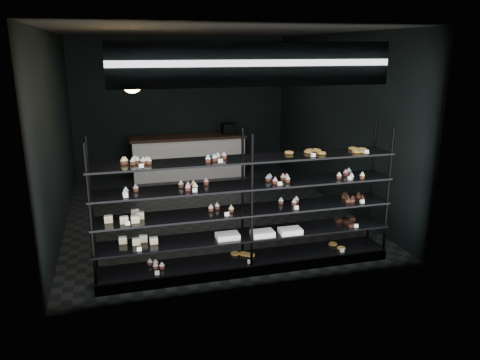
{
  "coord_description": "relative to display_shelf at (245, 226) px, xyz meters",
  "views": [
    {
      "loc": [
        -1.61,
        -8.08,
        2.92
      ],
      "look_at": [
        0.09,
        -1.9,
        1.12
      ],
      "focal_mm": 35.0,
      "sensor_mm": 36.0,
      "label": 1
    }
  ],
  "objects": [
    {
      "name": "room",
      "position": [
        -0.01,
        2.45,
        0.97
      ],
      "size": [
        5.01,
        6.01,
        3.2
      ],
      "color": "black",
      "rests_on": "ground"
    },
    {
      "name": "pendant_lamp",
      "position": [
        -1.3,
        1.52,
        1.82
      ],
      "size": [
        0.33,
        0.33,
        0.89
      ],
      "color": "black",
      "rests_on": "room"
    },
    {
      "name": "service_counter",
      "position": [
        0.06,
        4.95,
        -0.13
      ],
      "size": [
        2.66,
        0.65,
        1.23
      ],
      "color": "silver",
      "rests_on": "room"
    },
    {
      "name": "signage",
      "position": [
        -0.01,
        -0.48,
        2.12
      ],
      "size": [
        3.3,
        0.05,
        0.5
      ],
      "color": "#0C0E3E",
      "rests_on": "room"
    },
    {
      "name": "display_shelf",
      "position": [
        0.0,
        0.0,
        0.0
      ],
      "size": [
        4.0,
        0.5,
        1.91
      ],
      "color": "black",
      "rests_on": "room"
    }
  ]
}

